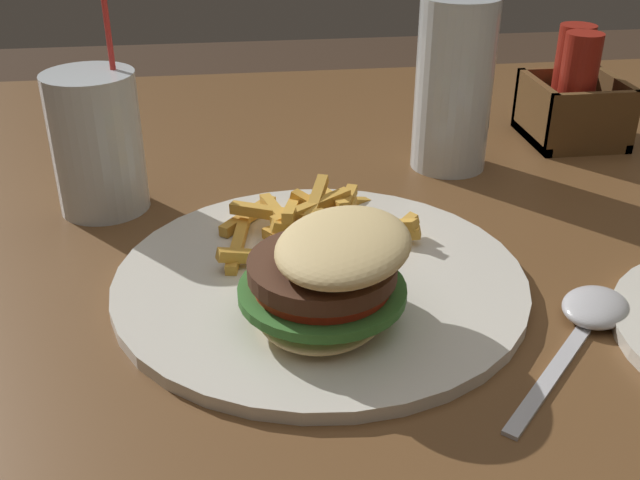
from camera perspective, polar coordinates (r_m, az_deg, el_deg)
dining_table at (r=0.59m, az=10.81°, el=-16.26°), size 1.37×1.25×0.74m
meal_plate_near at (r=0.55m, az=0.21°, el=-2.56°), size 0.31×0.31×0.09m
beer_glass at (r=0.77m, az=10.14°, el=11.31°), size 0.08×0.08×0.17m
juice_glass at (r=0.70m, az=-16.59°, el=6.88°), size 0.08×0.08×0.19m
spoon at (r=0.56m, az=20.02°, el=-5.21°), size 0.15×0.14×0.02m
condiment_caddy at (r=0.89m, az=18.71°, el=10.13°), size 0.11×0.10×0.12m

